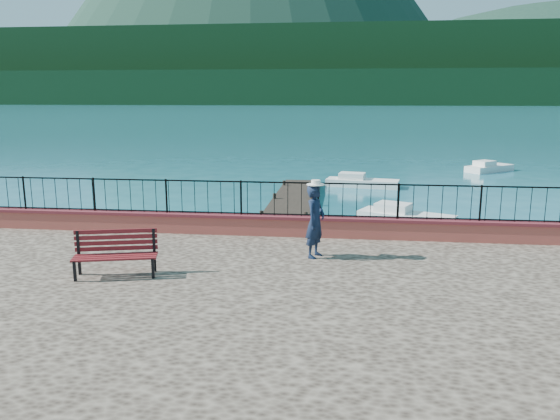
% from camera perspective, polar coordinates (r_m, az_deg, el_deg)
% --- Properties ---
extents(ground, '(2000.00, 2000.00, 0.00)m').
position_cam_1_polar(ground, '(12.45, 4.35, -12.48)').
color(ground, '#19596B').
rests_on(ground, ground).
extents(parapet, '(28.00, 0.46, 0.58)m').
position_cam_1_polar(parapet, '(15.47, 5.08, -1.75)').
color(parapet, '#A4423B').
rests_on(parapet, promenade).
extents(railing, '(27.00, 0.05, 0.95)m').
position_cam_1_polar(railing, '(15.31, 5.13, 1.03)').
color(railing, black).
rests_on(railing, parapet).
extents(dock, '(2.00, 16.00, 0.30)m').
position_cam_1_polar(dock, '(23.98, 0.92, -0.08)').
color(dock, '#2D231C').
rests_on(dock, ground).
extents(far_forest, '(900.00, 60.00, 18.00)m').
position_cam_1_polar(far_forest, '(311.36, 7.02, 12.54)').
color(far_forest, black).
rests_on(far_forest, ground).
extents(foothills, '(900.00, 120.00, 44.00)m').
position_cam_1_polar(foothills, '(371.71, 7.08, 14.43)').
color(foothills, black).
rests_on(foothills, ground).
extents(park_bench, '(1.90, 1.02, 1.00)m').
position_cam_1_polar(park_bench, '(12.65, -16.77, -5.30)').
color(park_bench, black).
rests_on(park_bench, promenade).
extents(person, '(0.64, 0.77, 1.81)m').
position_cam_1_polar(person, '(13.39, 3.71, -1.19)').
color(person, '#111C33').
rests_on(person, promenade).
extents(hat, '(0.44, 0.44, 0.12)m').
position_cam_1_polar(hat, '(13.20, 3.76, 2.89)').
color(hat, white).
rests_on(hat, person).
extents(boat_0, '(3.92, 1.74, 0.80)m').
position_cam_1_polar(boat_0, '(18.85, -4.19, -2.66)').
color(boat_0, silver).
rests_on(boat_0, ground).
extents(boat_1, '(4.01, 2.78, 0.80)m').
position_cam_1_polar(boat_1, '(22.82, 13.07, -0.37)').
color(boat_1, silver).
rests_on(boat_1, ground).
extents(boat_4, '(4.24, 2.01, 0.80)m').
position_cam_1_polar(boat_4, '(31.53, 8.62, 3.14)').
color(boat_4, white).
rests_on(boat_4, ground).
extents(boat_5, '(3.65, 3.34, 0.80)m').
position_cam_1_polar(boat_5, '(40.15, 21.05, 4.35)').
color(boat_5, silver).
rests_on(boat_5, ground).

